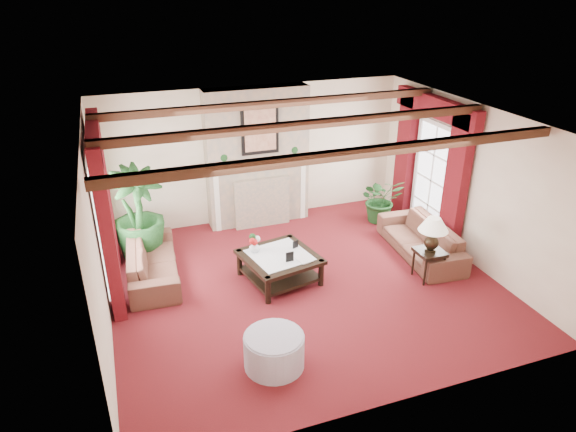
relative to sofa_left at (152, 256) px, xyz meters
name	(u,v)px	position (x,y,z in m)	size (l,w,h in m)	color
floor	(304,283)	(2.27, -1.06, -0.39)	(6.00, 6.00, 0.00)	#480C15
ceiling	(307,120)	(2.27, -1.06, 2.31)	(6.00, 6.00, 0.00)	white
back_wall	(254,154)	(2.27, 1.69, 0.96)	(6.00, 0.02, 2.70)	beige
left_wall	(97,239)	(-0.73, -1.06, 0.96)	(0.02, 5.50, 2.70)	beige
right_wall	(470,184)	(5.27, -1.06, 0.96)	(0.02, 5.50, 2.70)	beige
ceiling_beams	(306,125)	(2.27, -1.06, 2.25)	(6.00, 3.00, 0.12)	#361D11
fireplace	(256,87)	(2.27, 1.49, 2.31)	(2.00, 0.52, 2.70)	#9E8466
french_door_left	(89,160)	(-0.70, -0.06, 1.74)	(0.10, 1.10, 2.16)	white
french_door_right	(440,124)	(5.24, -0.06, 1.74)	(0.10, 1.10, 2.16)	white
curtains_left	(92,131)	(-0.59, -0.06, 2.16)	(0.20, 2.40, 2.55)	#4F0A10
curtains_right	(437,101)	(5.13, -0.06, 2.16)	(0.20, 2.40, 2.55)	#4F0A10
sofa_left	(152,256)	(0.00, 0.00, 0.00)	(0.70, 2.00, 0.77)	#370F19
sofa_right	(421,234)	(4.59, -0.83, 0.01)	(0.74, 2.05, 0.78)	#370F19
potted_palm	(140,232)	(-0.11, 0.79, 0.08)	(1.56, 1.89, 0.92)	black
small_plant	(380,204)	(4.59, 0.65, -0.02)	(0.99, 1.07, 0.73)	black
coffee_table	(280,267)	(1.94, -0.81, -0.16)	(1.12, 1.12, 0.46)	black
side_table	(428,264)	(4.26, -1.58, -0.13)	(0.44, 0.44, 0.51)	black
ottoman	(274,351)	(1.21, -2.73, -0.16)	(0.77, 0.77, 0.45)	gray
table_lamp	(432,234)	(4.26, -1.58, 0.43)	(0.47, 0.47, 0.60)	black
flower_vase	(255,247)	(1.59, -0.56, 0.16)	(0.19, 0.19, 0.18)	silver
book	(298,253)	(2.15, -1.09, 0.22)	(0.21, 0.06, 0.29)	black
photo_frame_a	(290,257)	(2.02, -1.06, 0.16)	(0.13, 0.02, 0.17)	black
photo_frame_b	(295,245)	(2.26, -0.67, 0.14)	(0.11, 0.02, 0.14)	black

